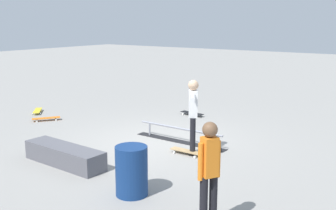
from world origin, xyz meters
TOP-DOWN VIEW (x-y plane):
  - ground_plane at (0.00, 0.00)m, footprint 60.00×60.00m
  - grind_rail at (-0.39, -0.36)m, footprint 2.52×0.28m
  - skate_ledge at (0.66, 2.34)m, footprint 1.99×0.60m
  - skater_main at (-1.12, 0.24)m, footprint 0.76×1.17m
  - skateboard_main at (-1.05, 0.36)m, footprint 0.80×0.27m
  - bystander_orange_shirt at (-3.05, 2.95)m, footprint 0.26×0.34m
  - loose_skateboard_orange at (4.02, 0.14)m, footprint 0.62×0.77m
  - loose_skateboard_yellow at (5.10, -0.38)m, footprint 0.71×0.71m
  - loose_skateboard_black at (0.85, -2.91)m, footprint 0.82×0.34m
  - trash_bin at (-1.43, 2.69)m, footprint 0.55×0.55m

SIDE VIEW (x-z plane):
  - ground_plane at x=0.00m, z-range 0.00..0.00m
  - skateboard_main at x=-1.05m, z-range 0.03..0.12m
  - loose_skateboard_orange at x=4.02m, z-range 0.03..0.12m
  - loose_skateboard_yellow at x=5.10m, z-range 0.03..0.12m
  - loose_skateboard_black at x=0.85m, z-range 0.03..0.12m
  - grind_rail at x=-0.39m, z-range -0.03..0.34m
  - skate_ledge at x=0.66m, z-range 0.00..0.39m
  - trash_bin at x=-1.43m, z-range 0.00..0.85m
  - bystander_orange_shirt at x=-3.05m, z-range 0.10..1.66m
  - skater_main at x=-1.12m, z-range 0.13..1.78m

